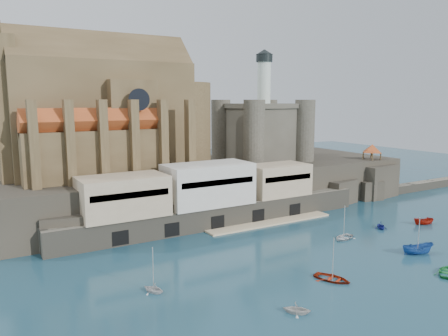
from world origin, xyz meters
TOP-DOWN VIEW (x-y plane):
  - ground at (0.00, 0.00)m, footprint 300.00×300.00m
  - promontory at (-0.19, 39.37)m, footprint 100.00×36.00m
  - quay at (-10.19, 23.07)m, footprint 70.00×12.00m
  - church at (-24.13, 41.85)m, footprint 47.00×25.93m
  - castle_keep at (16.08, 41.08)m, footprint 21.20×21.20m
  - rock_outcrop at (42.00, 25.84)m, footprint 14.50×10.50m
  - pavilion at (42.00, 26.00)m, footprint 6.40×6.40m
  - breakwater at (66.00, 24.00)m, footprint 40.00×3.00m
  - boat_0 at (-8.14, -10.61)m, footprint 4.04×2.48m
  - boat_1 at (-19.09, -15.70)m, footprint 3.34×3.34m
  - boat_2 at (12.24, -9.98)m, footprint 2.79×2.76m
  - boat_3 at (8.70, -17.79)m, footprint 2.87×4.11m
  - boat_4 at (-31.97, -1.16)m, footprint 3.34×2.89m
  - boat_5 at (29.16, 0.67)m, footprint 2.25×2.22m
  - boat_6 at (7.59, 2.40)m, footprint 2.05×3.78m
  - boat_7 at (18.99, 3.27)m, footprint 3.40×3.10m

SIDE VIEW (x-z plane):
  - ground at x=0.00m, z-range 0.00..0.00m
  - breakwater at x=66.00m, z-range -1.20..1.20m
  - boat_0 at x=-8.14m, z-range -2.73..2.73m
  - boat_1 at x=-19.09m, z-range -1.70..1.70m
  - boat_2 at x=12.24m, z-range -2.84..2.84m
  - boat_3 at x=8.70m, z-range -2.82..2.82m
  - boat_4 at x=-31.97m, z-range -1.65..1.65m
  - boat_5 at x=29.16m, z-range -2.29..2.29m
  - boat_6 at x=7.59m, z-range -2.54..2.54m
  - boat_7 at x=18.99m, z-range -1.68..1.68m
  - rock_outcrop at x=42.00m, z-range -0.33..8.37m
  - promontory at x=-0.19m, z-range -0.08..9.92m
  - quay at x=-10.19m, z-range -0.46..12.59m
  - pavilion at x=42.00m, z-range 10.03..15.43m
  - castle_keep at x=16.08m, z-range 3.66..32.96m
  - church at x=-24.13m, z-range 6.88..37.38m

